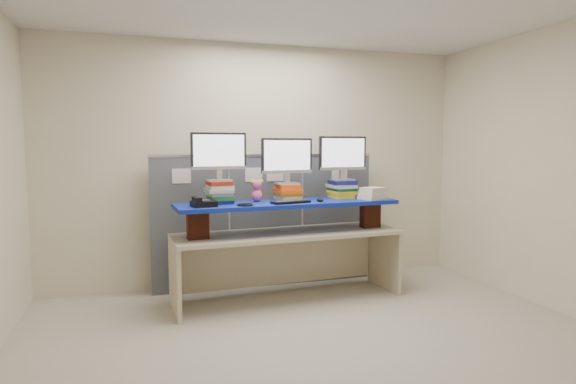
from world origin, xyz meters
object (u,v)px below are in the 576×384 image
object	(u,v)px
monitor_left	(219,154)
monitor_right	(343,156)
desk_phone	(203,203)
blue_board	(288,204)
monitor_center	(287,158)
keyboard	(291,202)
desk	(288,246)

from	to	relation	value
monitor_left	monitor_right	bearing A→B (deg)	-0.00
desk_phone	blue_board	bearing A→B (deg)	0.25
monitor_center	desk_phone	world-z (taller)	monitor_center
blue_board	keyboard	size ratio (longest dim) A/B	5.53
keyboard	monitor_right	bearing A→B (deg)	10.77
blue_board	monitor_right	xyz separation A→B (m)	(0.68, 0.16, 0.49)
desk_phone	monitor_center	bearing A→B (deg)	7.09
desk_phone	desk	bearing A→B (deg)	0.25
monitor_center	monitor_right	world-z (taller)	monitor_right
monitor_center	keyboard	distance (m)	0.51
blue_board	monitor_right	world-z (taller)	monitor_right
monitor_right	monitor_center	bearing A→B (deg)	180.00
monitor_left	monitor_right	xyz separation A→B (m)	(1.38, 0.08, -0.03)
desk	blue_board	xyz separation A→B (m)	(-0.00, 0.00, 0.45)
monitor_left	keyboard	xyz separation A→B (m)	(0.69, -0.22, -0.49)
desk	blue_board	size ratio (longest dim) A/B	1.05
monitor_center	keyboard	bearing A→B (deg)	-101.80
blue_board	keyboard	bearing A→B (deg)	-99.14
blue_board	desk_phone	size ratio (longest dim) A/B	9.33
desk	monitor_right	size ratio (longest dim) A/B	4.32
desk	monitor_left	size ratio (longest dim) A/B	4.32
monitor_center	blue_board	bearing A→B (deg)	-104.88
desk_phone	keyboard	bearing A→B (deg)	-8.67
desk	monitor_right	distance (m)	1.17
monitor_left	keyboard	size ratio (longest dim) A/B	1.34
desk	blue_board	distance (m)	0.45
blue_board	desk_phone	bearing A→B (deg)	-173.86
monitor_right	keyboard	size ratio (longest dim) A/B	1.34
monitor_right	desk_phone	distance (m)	1.67
desk	monitor_left	bearing A→B (deg)	170.35
blue_board	desk_phone	world-z (taller)	desk_phone
desk	monitor_left	xyz separation A→B (m)	(-0.70, 0.08, 0.97)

